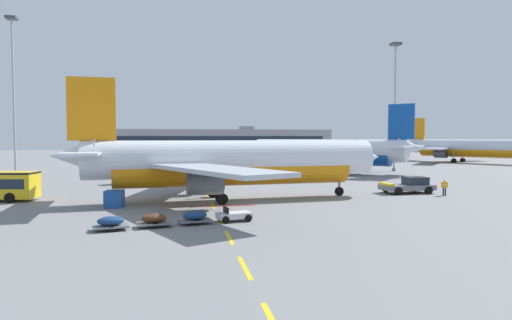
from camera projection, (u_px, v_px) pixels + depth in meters
The scene contains 14 objects.
ground at pixel (357, 183), 63.38m from camera, with size 400.00×400.00×0.00m, color slate.
apron_paint_markings at pixel (203, 187), 58.47m from camera, with size 8.00×98.16×0.01m.
airliner_foreground at pixel (230, 162), 46.00m from camera, with size 34.82×34.45×12.20m.
pushback_tug at pixel (409, 185), 51.98m from camera, with size 6.12×3.41×2.08m.
airliner_mid_left at pixel (328, 151), 83.34m from camera, with size 29.72×29.14×12.28m.
airliner_far_center at pixel (464, 148), 117.15m from camera, with size 30.65×32.59×12.17m.
catering_truck at pixel (321, 169), 69.40m from camera, with size 4.29×7.39×3.14m.
fuel_service_truck at pixel (140, 171), 63.95m from camera, with size 7.26×5.60×3.14m.
baggage_train at pixel (175, 218), 32.63m from camera, with size 11.65×3.90×1.14m.
ground_crew_worker at pixel (444, 187), 49.61m from camera, with size 0.64×0.39×1.78m.
uld_cargo_container at pixel (114, 199), 41.15m from camera, with size 1.76×1.72×1.60m.
apron_light_mast_near at pixel (13, 78), 78.93m from camera, with size 1.80×1.80×27.95m.
apron_light_mast_far at pixel (395, 92), 86.26m from camera, with size 1.80×1.80×24.89m.
terminal_satellite at pixel (213, 142), 190.63m from camera, with size 96.87×26.85×11.67m.
Camera 1 is at (14.79, -19.67, 6.40)m, focal length 31.17 mm.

